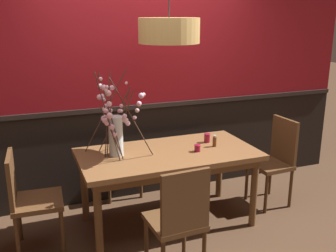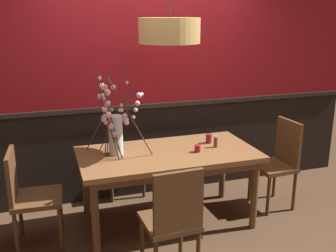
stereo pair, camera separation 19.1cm
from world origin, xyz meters
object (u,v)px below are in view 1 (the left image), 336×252
(candle_holder_nearer_edge, at_px, (197,148))
(pendant_lamp, at_px, (169,31))
(chair_near_side_left, at_px, (179,218))
(candle_holder_nearer_center, at_px, (207,138))
(chair_far_side_left, at_px, (118,152))
(vase_with_blossoms, at_px, (115,128))
(chair_head_east_end, at_px, (276,157))
(dining_table, at_px, (168,160))
(condiment_bottle, at_px, (215,141))
(chair_head_west_end, at_px, (28,196))

(candle_holder_nearer_edge, bearing_deg, pendant_lamp, 146.35)
(chair_near_side_left, bearing_deg, candle_holder_nearer_center, 53.26)
(chair_far_side_left, relative_size, candle_holder_nearer_edge, 12.56)
(chair_far_side_left, bearing_deg, pendant_lamp, -68.69)
(vase_with_blossoms, bearing_deg, chair_head_east_end, -2.98)
(dining_table, bearing_deg, pendant_lamp, 61.67)
(chair_far_side_left, relative_size, condiment_bottle, 7.39)
(dining_table, xyz_separation_m, chair_head_west_end, (-1.32, -0.00, -0.16))
(vase_with_blossoms, bearing_deg, candle_holder_nearer_edge, -13.65)
(dining_table, xyz_separation_m, condiment_bottle, (0.50, -0.02, 0.14))
(dining_table, height_order, condiment_bottle, condiment_bottle)
(chair_near_side_left, height_order, pendant_lamp, pendant_lamp)
(vase_with_blossoms, distance_m, candle_holder_nearer_edge, 0.83)
(vase_with_blossoms, bearing_deg, chair_far_side_left, 74.88)
(chair_head_west_end, height_order, chair_head_east_end, chair_head_east_end)
(chair_far_side_left, height_order, pendant_lamp, pendant_lamp)
(condiment_bottle, bearing_deg, candle_holder_nearer_center, 93.98)
(chair_head_east_end, relative_size, condiment_bottle, 8.18)
(pendant_lamp, bearing_deg, chair_head_west_end, -177.24)
(dining_table, height_order, chair_head_west_end, chair_head_west_end)
(chair_near_side_left, xyz_separation_m, pendant_lamp, (0.27, 0.91, 1.39))
(chair_head_east_end, relative_size, pendant_lamp, 0.89)
(chair_head_east_end, xyz_separation_m, chair_near_side_left, (-1.52, -0.85, -0.00))
(chair_head_west_end, distance_m, candle_holder_nearer_center, 1.84)
(vase_with_blossoms, bearing_deg, chair_near_side_left, -74.35)
(chair_near_side_left, bearing_deg, dining_table, 74.35)
(pendant_lamp, bearing_deg, dining_table, -118.33)
(chair_head_east_end, xyz_separation_m, candle_holder_nearer_center, (-0.79, 0.13, 0.28))
(chair_head_west_end, distance_m, condiment_bottle, 1.85)
(candle_holder_nearer_center, distance_m, candle_holder_nearer_edge, 0.31)
(vase_with_blossoms, distance_m, candle_holder_nearer_center, 1.02)
(chair_head_west_end, xyz_separation_m, candle_holder_nearer_edge, (1.60, -0.09, 0.28))
(chair_far_side_left, bearing_deg, chair_near_side_left, -88.38)
(candle_holder_nearer_edge, distance_m, condiment_bottle, 0.24)
(candle_holder_nearer_center, xyz_separation_m, condiment_bottle, (0.01, -0.15, 0.01))
(dining_table, height_order, chair_head_east_end, chair_head_east_end)
(dining_table, height_order, vase_with_blossoms, vase_with_blossoms)
(chair_head_west_end, xyz_separation_m, candle_holder_nearer_center, (1.81, 0.13, 0.29))
(dining_table, xyz_separation_m, vase_with_blossoms, (-0.50, 0.09, 0.36))
(pendant_lamp, bearing_deg, vase_with_blossoms, 176.89)
(candle_holder_nearer_center, relative_size, pendant_lamp, 0.09)
(condiment_bottle, bearing_deg, chair_head_west_end, 179.41)
(candle_holder_nearer_edge, bearing_deg, condiment_bottle, 18.14)
(chair_head_east_end, bearing_deg, dining_table, -179.98)
(candle_holder_nearer_center, bearing_deg, vase_with_blossoms, -177.95)
(chair_far_side_left, relative_size, vase_with_blossoms, 1.09)
(chair_near_side_left, height_order, condiment_bottle, chair_near_side_left)
(chair_near_side_left, bearing_deg, chair_head_west_end, 142.10)
(chair_head_east_end, distance_m, candle_holder_nearer_edge, 1.05)
(chair_head_east_end, relative_size, candle_holder_nearer_center, 10.28)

